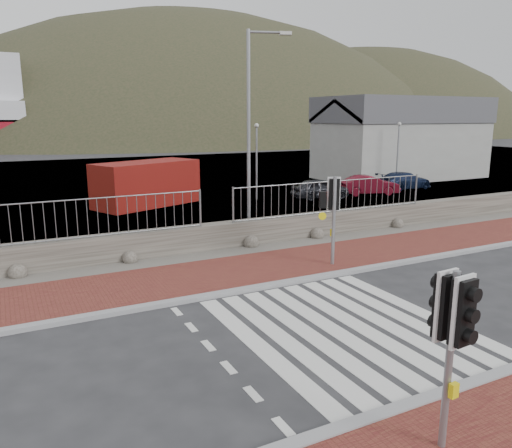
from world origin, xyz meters
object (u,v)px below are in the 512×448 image
streetlight (252,125)px  shipping_container (147,184)px  car_b (369,185)px  car_c (404,181)px  traffic_signal_near (452,323)px  traffic_signal_far (333,202)px  car_a (320,188)px

streetlight → shipping_container: (-1.59, 8.87, -3.07)m
car_b → car_c: bearing=-60.9°
traffic_signal_near → streetlight: bearing=71.2°
traffic_signal_far → car_b: size_ratio=0.81×
shipping_container → car_c: (15.85, -1.70, -0.58)m
traffic_signal_far → shipping_container: 13.31m
traffic_signal_near → shipping_container: (1.53, 20.88, -0.77)m
streetlight → traffic_signal_far: bearing=-63.6°
traffic_signal_near → shipping_container: traffic_signal_near is taller
traffic_signal_far → shipping_container: size_ratio=0.52×
traffic_signal_near → car_b: 23.13m
shipping_container → car_c: shipping_container is taller
car_b → traffic_signal_near: bearing=159.3°
car_a → car_c: 6.73m
traffic_signal_near → traffic_signal_far: size_ratio=0.94×
streetlight → car_b: bearing=49.3°
traffic_signal_far → streetlight: streetlight is taller
traffic_signal_near → streetlight: size_ratio=0.35×
traffic_signal_far → car_a: traffic_signal_far is taller
car_a → car_c: size_ratio=0.88×
shipping_container → car_b: bearing=-34.4°
streetlight → car_b: 13.09m
streetlight → shipping_container: size_ratio=1.39×
streetlight → car_c: size_ratio=2.00×
streetlight → shipping_container: 9.52m
car_a → car_b: size_ratio=0.95×
traffic_signal_near → car_c: traffic_signal_near is taller
car_a → car_b: (3.28, -0.20, 0.01)m
traffic_signal_near → shipping_container: bearing=81.5°
traffic_signal_near → car_b: (13.94, 18.41, -1.32)m
traffic_signal_far → car_b: (10.26, 10.64, -1.44)m
shipping_container → car_c: size_ratio=1.44×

